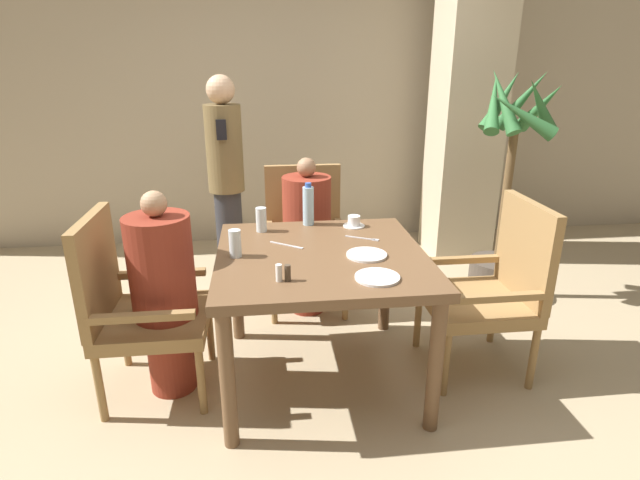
% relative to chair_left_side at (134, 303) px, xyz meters
% --- Properties ---
extents(ground_plane, '(16.00, 16.00, 0.00)m').
position_rel_chair_left_side_xyz_m(ground_plane, '(0.95, 0.00, -0.51)').
color(ground_plane, tan).
extents(wall_back, '(8.00, 0.06, 2.80)m').
position_rel_chair_left_side_xyz_m(wall_back, '(0.95, 2.37, 0.89)').
color(wall_back, tan).
rests_on(wall_back, ground_plane).
extents(pillar_stone, '(0.51, 0.51, 2.70)m').
position_rel_chair_left_side_xyz_m(pillar_stone, '(2.39, 1.79, 0.84)').
color(pillar_stone, '#BCAD8E').
rests_on(pillar_stone, ground_plane).
extents(dining_table, '(1.06, 1.07, 0.74)m').
position_rel_chair_left_side_xyz_m(dining_table, '(0.95, 0.00, 0.13)').
color(dining_table, brown).
rests_on(dining_table, ground_plane).
extents(chair_left_side, '(0.54, 0.54, 0.97)m').
position_rel_chair_left_side_xyz_m(chair_left_side, '(0.00, 0.00, 0.00)').
color(chair_left_side, olive).
rests_on(chair_left_side, ground_plane).
extents(diner_in_left_chair, '(0.32, 0.32, 1.08)m').
position_rel_chair_left_side_xyz_m(diner_in_left_chair, '(0.15, 0.00, 0.05)').
color(diner_in_left_chair, maroon).
rests_on(diner_in_left_chair, ground_plane).
extents(chair_far_side, '(0.54, 0.54, 0.97)m').
position_rel_chair_left_side_xyz_m(chair_far_side, '(0.95, 0.96, 0.00)').
color(chair_far_side, olive).
rests_on(chair_far_side, ground_plane).
extents(diner_in_far_chair, '(0.32, 0.32, 1.08)m').
position_rel_chair_left_side_xyz_m(diner_in_far_chair, '(0.95, 0.80, 0.05)').
color(diner_in_far_chair, maroon).
rests_on(diner_in_far_chair, ground_plane).
extents(chair_right_side, '(0.54, 0.54, 0.97)m').
position_rel_chair_left_side_xyz_m(chair_right_side, '(1.90, 0.00, 0.00)').
color(chair_right_side, olive).
rests_on(chair_right_side, ground_plane).
extents(standing_host, '(0.27, 0.30, 1.57)m').
position_rel_chair_left_side_xyz_m(standing_host, '(0.40, 1.36, 0.34)').
color(standing_host, '#2D2D33').
rests_on(standing_host, ground_plane).
extents(potted_palm, '(0.56, 0.55, 1.63)m').
position_rel_chair_left_side_xyz_m(potted_palm, '(2.35, 0.85, 0.17)').
color(potted_palm, '#4C4238').
rests_on(potted_palm, ground_plane).
extents(plate_main_left, '(0.20, 0.20, 0.01)m').
position_rel_chair_left_side_xyz_m(plate_main_left, '(1.16, -0.34, 0.24)').
color(plate_main_left, white).
rests_on(plate_main_left, dining_table).
extents(plate_main_right, '(0.20, 0.20, 0.01)m').
position_rel_chair_left_side_xyz_m(plate_main_right, '(1.17, -0.07, 0.24)').
color(plate_main_right, white).
rests_on(plate_main_right, dining_table).
extents(teacup_with_saucer, '(0.13, 0.13, 0.07)m').
position_rel_chair_left_side_xyz_m(teacup_with_saucer, '(1.19, 0.40, 0.26)').
color(teacup_with_saucer, white).
rests_on(teacup_with_saucer, dining_table).
extents(water_bottle, '(0.07, 0.07, 0.25)m').
position_rel_chair_left_side_xyz_m(water_bottle, '(0.93, 0.47, 0.35)').
color(water_bottle, '#A3C6DB').
rests_on(water_bottle, dining_table).
extents(glass_tall_near, '(0.06, 0.06, 0.14)m').
position_rel_chair_left_side_xyz_m(glass_tall_near, '(0.65, 0.38, 0.30)').
color(glass_tall_near, silver).
rests_on(glass_tall_near, dining_table).
extents(glass_tall_mid, '(0.06, 0.06, 0.14)m').
position_rel_chair_left_side_xyz_m(glass_tall_mid, '(0.52, 0.00, 0.30)').
color(glass_tall_mid, silver).
rests_on(glass_tall_mid, dining_table).
extents(salt_shaker, '(0.03, 0.03, 0.08)m').
position_rel_chair_left_side_xyz_m(salt_shaker, '(0.72, -0.32, 0.27)').
color(salt_shaker, white).
rests_on(salt_shaker, dining_table).
extents(pepper_shaker, '(0.03, 0.03, 0.08)m').
position_rel_chair_left_side_xyz_m(pepper_shaker, '(0.76, -0.32, 0.27)').
color(pepper_shaker, '#4C3D2D').
rests_on(pepper_shaker, dining_table).
extents(fork_beside_plate, '(0.18, 0.11, 0.00)m').
position_rel_chair_left_side_xyz_m(fork_beside_plate, '(1.22, 0.18, 0.23)').
color(fork_beside_plate, silver).
rests_on(fork_beside_plate, dining_table).
extents(knife_beside_plate, '(0.17, 0.13, 0.00)m').
position_rel_chair_left_side_xyz_m(knife_beside_plate, '(0.79, 0.12, 0.23)').
color(knife_beside_plate, silver).
rests_on(knife_beside_plate, dining_table).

